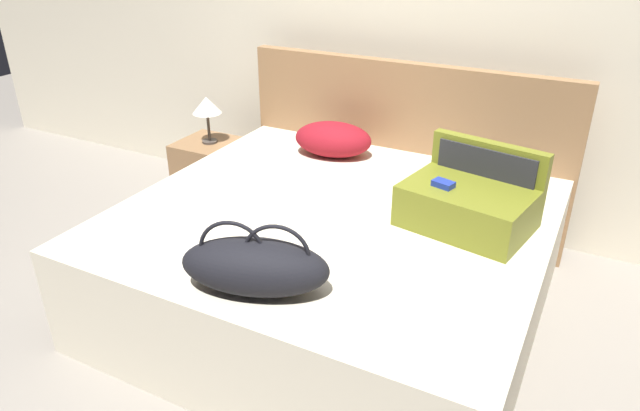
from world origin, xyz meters
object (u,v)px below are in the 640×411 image
object	(u,v)px
bed	(333,260)
pillow_near_headboard	(494,180)
duffel_bag	(255,266)
nightstand	(213,174)
table_lamp	(207,107)
hard_case_large	(469,201)
pillow_center_head	(333,139)

from	to	relation	value
bed	pillow_near_headboard	world-z (taller)	pillow_near_headboard
duffel_bag	nightstand	size ratio (longest dim) A/B	1.34
duffel_bag	nightstand	world-z (taller)	duffel_bag
bed	duffel_bag	xyz separation A→B (m)	(0.03, -0.74, 0.39)
pillow_near_headboard	duffel_bag	bearing A→B (deg)	-115.49
duffel_bag	table_lamp	bearing A→B (deg)	132.69
bed	nightstand	distance (m)	1.47
bed	duffel_bag	distance (m)	0.83
bed	hard_case_large	xyz separation A→B (m)	(0.62, 0.17, 0.40)
bed	pillow_near_headboard	distance (m)	0.94
nightstand	table_lamp	xyz separation A→B (m)	(0.00, 0.00, 0.49)
pillow_center_head	bed	bearing A→B (deg)	-63.48
hard_case_large	table_lamp	xyz separation A→B (m)	(-1.91, 0.53, 0.04)
pillow_near_headboard	pillow_center_head	xyz separation A→B (m)	(-0.99, 0.10, 0.02)
hard_case_large	pillow_near_headboard	xyz separation A→B (m)	(0.03, 0.40, -0.04)
bed	nightstand	xyz separation A→B (m)	(-1.29, 0.70, -0.04)
duffel_bag	table_lamp	xyz separation A→B (m)	(-1.32, 1.43, 0.05)
pillow_near_headboard	pillow_center_head	bearing A→B (deg)	173.99
bed	pillow_near_headboard	xyz separation A→B (m)	(0.65, 0.57, 0.36)
pillow_near_headboard	table_lamp	xyz separation A→B (m)	(-1.94, 0.13, 0.08)
nightstand	bed	bearing A→B (deg)	-28.34
bed	duffel_bag	size ratio (longest dim) A/B	3.21
hard_case_large	duffel_bag	xyz separation A→B (m)	(-0.59, -0.91, -0.01)
bed	pillow_center_head	xyz separation A→B (m)	(-0.34, 0.68, 0.38)
bed	pillow_near_headboard	bearing A→B (deg)	41.27
bed	hard_case_large	distance (m)	0.76
pillow_near_headboard	pillow_center_head	distance (m)	0.99
table_lamp	nightstand	bearing A→B (deg)	180.00
hard_case_large	pillow_near_headboard	world-z (taller)	hard_case_large
bed	table_lamp	distance (m)	1.53
hard_case_large	pillow_center_head	size ratio (longest dim) A/B	1.35
bed	pillow_center_head	world-z (taller)	pillow_center_head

